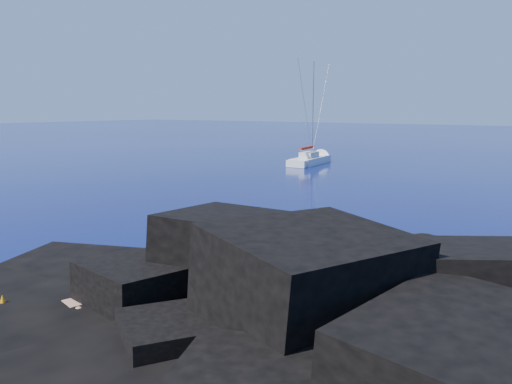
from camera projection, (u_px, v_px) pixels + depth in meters
headland at (271, 363)px, 12.84m from camera, size 24.00×24.00×3.60m
beach at (3, 317)px, 15.70m from camera, size 9.08×6.86×0.70m
surf_foam at (126, 280)px, 19.03m from camera, size 10.00×8.00×0.06m
sailboat at (310, 164)px, 58.82m from camera, size 3.80×11.60×11.94m
towel at (73, 311)px, 15.23m from camera, size 2.26×1.45×0.05m
sunbather at (72, 306)px, 15.20m from camera, size 2.05×0.95×0.27m
marker_cone at (3, 303)px, 15.22m from camera, size 0.45×0.45×0.54m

